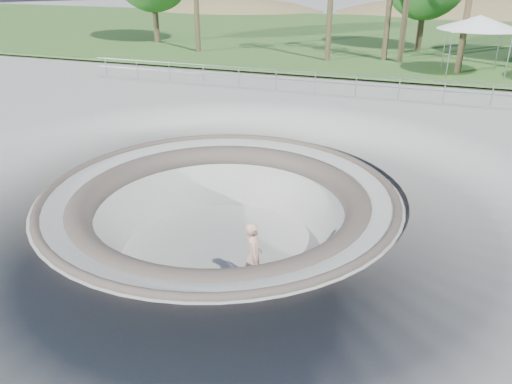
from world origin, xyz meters
TOP-DOWN VIEW (x-y plane):
  - ground at (0.00, 0.00)m, footprint 180.00×180.00m
  - skate_bowl at (0.00, 0.00)m, footprint 14.00×14.00m
  - grass_strip at (0.00, 34.00)m, footprint 180.00×36.00m
  - distant_hills at (3.78, 57.17)m, footprint 103.20×45.00m
  - safety_railing at (0.00, 12.00)m, footprint 25.00×0.06m
  - skateboard at (1.60, -1.61)m, footprint 0.86×0.40m
  - skater at (1.60, -1.61)m, footprint 0.67×0.81m
  - canopy_white at (7.45, 18.93)m, footprint 6.23×6.23m

SIDE VIEW (x-z plane):
  - distant_hills at x=3.78m, z-range -21.32..7.28m
  - skateboard at x=1.60m, z-range -1.87..-1.79m
  - skate_bowl at x=0.00m, z-range -3.88..0.22m
  - skater at x=1.60m, z-range -1.81..0.07m
  - ground at x=0.00m, z-range 0.00..0.00m
  - grass_strip at x=0.00m, z-range 0.16..0.28m
  - safety_railing at x=0.00m, z-range 0.18..1.20m
  - canopy_white at x=7.45m, z-range 1.47..4.63m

